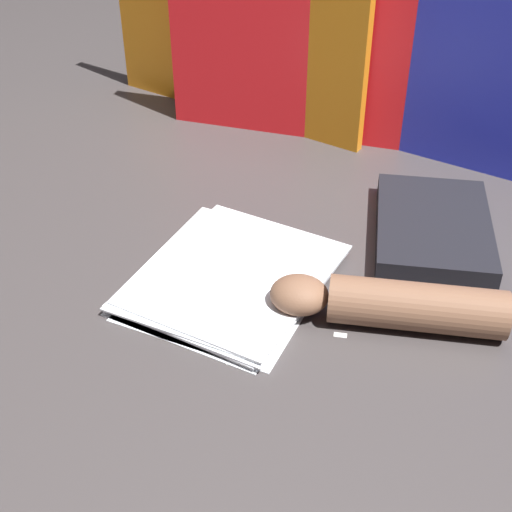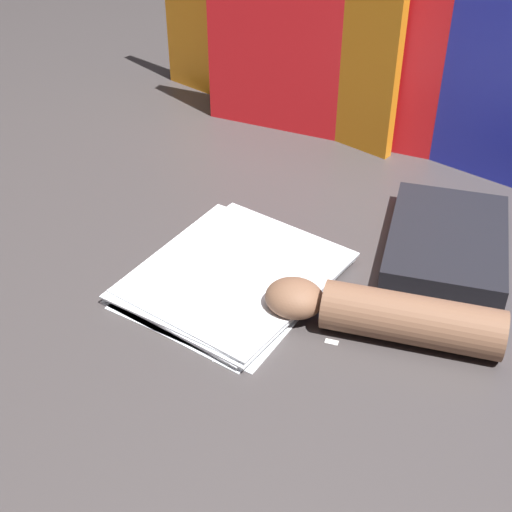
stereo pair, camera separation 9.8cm
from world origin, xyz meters
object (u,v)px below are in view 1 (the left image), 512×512
(paper_stack, at_px, (231,278))
(hand_forearm, at_px, (391,304))
(book_closed, at_px, (433,228))
(scissors, at_px, (281,293))

(paper_stack, bearing_deg, hand_forearm, 6.22)
(paper_stack, bearing_deg, book_closed, 48.44)
(book_closed, distance_m, scissors, 0.28)
(book_closed, height_order, scissors, book_closed)
(paper_stack, xyz_separation_m, hand_forearm, (0.23, 0.02, 0.02))
(paper_stack, relative_size, scissors, 1.92)
(scissors, bearing_deg, paper_stack, -173.37)
(book_closed, bearing_deg, paper_stack, -131.56)
(book_closed, distance_m, hand_forearm, 0.22)
(book_closed, height_order, hand_forearm, hand_forearm)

